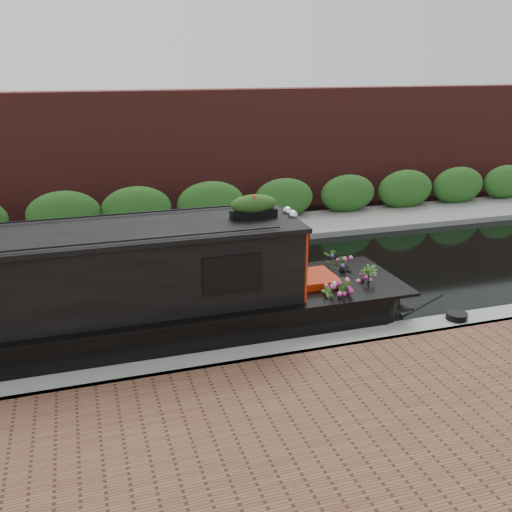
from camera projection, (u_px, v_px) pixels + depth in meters
name	position (u px, v px, depth m)	size (l,w,h in m)	color
ground	(168.00, 298.00, 12.35)	(80.00, 80.00, 0.00)	black
near_bank_coping	(201.00, 373.00, 9.38)	(40.00, 0.60, 0.50)	gray
far_bank_path	(144.00, 242.00, 16.14)	(40.00, 2.40, 0.34)	slate
far_hedge	(140.00, 233.00, 16.95)	(40.00, 1.10, 2.80)	#25571D
far_brick_wall	(132.00, 216.00, 18.84)	(40.00, 1.00, 8.00)	#59211E
narrowboat	(60.00, 311.00, 9.66)	(12.11, 2.16, 2.85)	black
rope_fender	(392.00, 302.00, 11.73)	(0.34, 0.34, 0.42)	brown
coiled_mooring_rope	(457.00, 316.00, 10.73)	(0.40, 0.40, 0.12)	black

